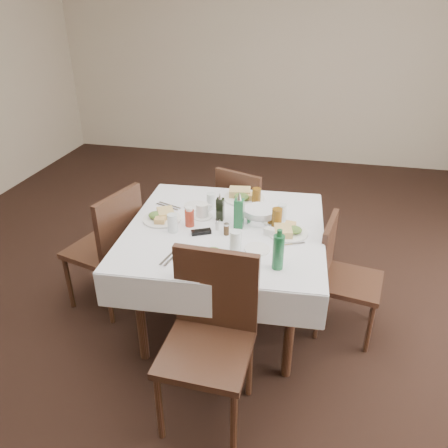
% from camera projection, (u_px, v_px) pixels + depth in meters
% --- Properties ---
extents(ground_plane, '(7.00, 7.00, 0.00)m').
position_uv_depth(ground_plane, '(219.00, 311.00, 3.27)').
color(ground_plane, black).
extents(room_shell, '(6.04, 7.04, 2.80)m').
position_uv_depth(room_shell, '(218.00, 72.00, 2.46)').
color(room_shell, beige).
rests_on(room_shell, ground).
extents(dining_table, '(1.34, 1.34, 0.76)m').
position_uv_depth(dining_table, '(225.00, 238.00, 2.88)').
color(dining_table, '#311C0B').
rests_on(dining_table, ground).
extents(chair_north, '(0.52, 0.52, 0.86)m').
position_uv_depth(chair_north, '(244.00, 210.00, 3.67)').
color(chair_north, '#311C0B').
rests_on(chair_north, ground).
extents(chair_south, '(0.47, 0.47, 0.96)m').
position_uv_depth(chair_south, '(211.00, 328.00, 2.30)').
color(chair_south, '#311C0B').
rests_on(chair_south, ground).
extents(chair_east, '(0.45, 0.45, 0.83)m').
position_uv_depth(chair_east, '(340.00, 271.00, 2.91)').
color(chair_east, '#311C0B').
rests_on(chair_east, ground).
extents(chair_west, '(0.55, 0.55, 0.94)m').
position_uv_depth(chair_west, '(111.00, 243.00, 3.10)').
color(chair_west, '#311C0B').
rests_on(chair_west, ground).
extents(meal_north, '(0.30, 0.30, 0.07)m').
position_uv_depth(meal_north, '(243.00, 196.00, 3.20)').
color(meal_north, white).
rests_on(meal_north, dining_table).
extents(meal_south, '(0.24, 0.24, 0.05)m').
position_uv_depth(meal_south, '(212.00, 257.00, 2.48)').
color(meal_south, white).
rests_on(meal_south, dining_table).
extents(meal_east, '(0.26, 0.26, 0.06)m').
position_uv_depth(meal_east, '(288.00, 231.00, 2.74)').
color(meal_east, white).
rests_on(meal_east, dining_table).
extents(meal_west, '(0.26, 0.26, 0.06)m').
position_uv_depth(meal_west, '(162.00, 217.00, 2.92)').
color(meal_west, white).
rests_on(meal_west, dining_table).
extents(side_plate_a, '(0.17, 0.17, 0.01)m').
position_uv_depth(side_plate_a, '(196.00, 206.00, 3.10)').
color(side_plate_a, white).
rests_on(side_plate_a, dining_table).
extents(side_plate_b, '(0.15, 0.15, 0.01)m').
position_uv_depth(side_plate_b, '(257.00, 249.00, 2.58)').
color(side_plate_b, white).
rests_on(side_plate_b, dining_table).
extents(water_n, '(0.06, 0.06, 0.11)m').
position_uv_depth(water_n, '(211.00, 201.00, 3.05)').
color(water_n, silver).
rests_on(water_n, dining_table).
extents(water_s, '(0.07, 0.07, 0.13)m').
position_uv_depth(water_s, '(236.00, 241.00, 2.55)').
color(water_s, silver).
rests_on(water_s, dining_table).
extents(water_e, '(0.06, 0.06, 0.11)m').
position_uv_depth(water_e, '(282.00, 212.00, 2.90)').
color(water_e, silver).
rests_on(water_e, dining_table).
extents(water_w, '(0.06, 0.06, 0.12)m').
position_uv_depth(water_w, '(173.00, 223.00, 2.76)').
color(water_w, silver).
rests_on(water_w, dining_table).
extents(iced_tea_a, '(0.06, 0.06, 0.13)m').
position_uv_depth(iced_tea_a, '(256.00, 197.00, 3.09)').
color(iced_tea_a, brown).
rests_on(iced_tea_a, dining_table).
extents(iced_tea_b, '(0.07, 0.07, 0.14)m').
position_uv_depth(iced_tea_b, '(277.00, 219.00, 2.79)').
color(iced_tea_b, brown).
rests_on(iced_tea_b, dining_table).
extents(bread_basket, '(0.24, 0.24, 0.08)m').
position_uv_depth(bread_basket, '(260.00, 214.00, 2.91)').
color(bread_basket, silver).
rests_on(bread_basket, dining_table).
extents(oil_cruet_dark, '(0.05, 0.05, 0.20)m').
position_uv_depth(oil_cruet_dark, '(220.00, 208.00, 2.89)').
color(oil_cruet_dark, black).
rests_on(oil_cruet_dark, dining_table).
extents(oil_cruet_green, '(0.06, 0.06, 0.25)m').
position_uv_depth(oil_cruet_green, '(239.00, 212.00, 2.79)').
color(oil_cruet_green, '#1D6136').
rests_on(oil_cruet_green, dining_table).
extents(ketchup_bottle, '(0.06, 0.06, 0.13)m').
position_uv_depth(ketchup_bottle, '(190.00, 217.00, 2.82)').
color(ketchup_bottle, '#9E2D1A').
rests_on(ketchup_bottle, dining_table).
extents(salt_shaker, '(0.03, 0.03, 0.07)m').
position_uv_depth(salt_shaker, '(218.00, 225.00, 2.79)').
color(salt_shaker, white).
rests_on(salt_shaker, dining_table).
extents(pepper_shaker, '(0.03, 0.03, 0.08)m').
position_uv_depth(pepper_shaker, '(226.00, 229.00, 2.73)').
color(pepper_shaker, '#432E19').
rests_on(pepper_shaker, dining_table).
extents(coffee_mug, '(0.14, 0.14, 0.10)m').
position_uv_depth(coffee_mug, '(203.00, 211.00, 2.94)').
color(coffee_mug, white).
rests_on(coffee_mug, dining_table).
extents(sunglasses, '(0.13, 0.09, 0.03)m').
position_uv_depth(sunglasses, '(201.00, 232.00, 2.75)').
color(sunglasses, black).
rests_on(sunglasses, dining_table).
extents(green_bottle, '(0.06, 0.06, 0.24)m').
position_uv_depth(green_bottle, '(278.00, 251.00, 2.37)').
color(green_bottle, '#1D6136').
rests_on(green_bottle, dining_table).
extents(sugar_caddy, '(0.10, 0.08, 0.05)m').
position_uv_depth(sugar_caddy, '(272.00, 232.00, 2.73)').
color(sugar_caddy, white).
rests_on(sugar_caddy, dining_table).
extents(cutlery_n, '(0.05, 0.20, 0.01)m').
position_uv_depth(cutlery_n, '(259.00, 204.00, 3.13)').
color(cutlery_n, silver).
rests_on(cutlery_n, dining_table).
extents(cutlery_s, '(0.08, 0.19, 0.01)m').
position_uv_depth(cutlery_s, '(170.00, 258.00, 2.50)').
color(cutlery_s, silver).
rests_on(cutlery_s, dining_table).
extents(cutlery_e, '(0.19, 0.12, 0.01)m').
position_uv_depth(cutlery_e, '(289.00, 244.00, 2.64)').
color(cutlery_e, silver).
rests_on(cutlery_e, dining_table).
extents(cutlery_w, '(0.20, 0.11, 0.01)m').
position_uv_depth(cutlery_w, '(168.00, 206.00, 3.10)').
color(cutlery_w, silver).
rests_on(cutlery_w, dining_table).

